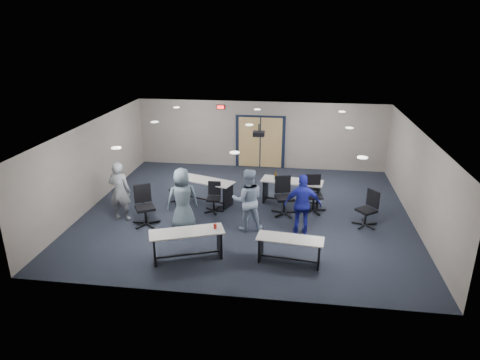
# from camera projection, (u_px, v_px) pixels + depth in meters

# --- Properties ---
(floor) EXTENTS (10.00, 10.00, 0.00)m
(floor) POSITION_uv_depth(u_px,v_px,m) (247.00, 211.00, 13.53)
(floor) COLOR black
(floor) RESTS_ON ground
(back_wall) EXTENTS (10.00, 0.04, 2.70)m
(back_wall) POSITION_uv_depth(u_px,v_px,m) (260.00, 135.00, 17.25)
(back_wall) COLOR gray
(back_wall) RESTS_ON floor
(front_wall) EXTENTS (10.00, 0.04, 2.70)m
(front_wall) POSITION_uv_depth(u_px,v_px,m) (221.00, 241.00, 8.88)
(front_wall) COLOR gray
(front_wall) RESTS_ON floor
(left_wall) EXTENTS (0.04, 9.00, 2.70)m
(left_wall) POSITION_uv_depth(u_px,v_px,m) (92.00, 164.00, 13.70)
(left_wall) COLOR gray
(left_wall) RESTS_ON floor
(right_wall) EXTENTS (0.04, 9.00, 2.70)m
(right_wall) POSITION_uv_depth(u_px,v_px,m) (417.00, 178.00, 12.43)
(right_wall) COLOR gray
(right_wall) RESTS_ON floor
(ceiling) EXTENTS (10.00, 9.00, 0.04)m
(ceiling) POSITION_uv_depth(u_px,v_px,m) (247.00, 128.00, 12.60)
(ceiling) COLOR silver
(ceiling) RESTS_ON back_wall
(double_door) EXTENTS (2.00, 0.07, 2.20)m
(double_door) POSITION_uv_depth(u_px,v_px,m) (260.00, 142.00, 17.32)
(double_door) COLOR black
(double_door) RESTS_ON back_wall
(exit_sign) EXTENTS (0.32, 0.07, 0.18)m
(exit_sign) POSITION_uv_depth(u_px,v_px,m) (221.00, 107.00, 17.02)
(exit_sign) COLOR black
(exit_sign) RESTS_ON back_wall
(ceiling_projector) EXTENTS (0.35, 0.32, 0.37)m
(ceiling_projector) POSITION_uv_depth(u_px,v_px,m) (259.00, 134.00, 13.12)
(ceiling_projector) COLOR black
(ceiling_projector) RESTS_ON ceiling
(ceiling_can_lights) EXTENTS (6.24, 5.74, 0.02)m
(ceiling_can_lights) POSITION_uv_depth(u_px,v_px,m) (248.00, 127.00, 12.84)
(ceiling_can_lights) COLOR silver
(ceiling_can_lights) RESTS_ON ceiling
(table_front_left) EXTENTS (1.94, 1.23, 0.87)m
(table_front_left) POSITION_uv_depth(u_px,v_px,m) (187.00, 240.00, 10.67)
(table_front_left) COLOR beige
(table_front_left) RESTS_ON floor
(table_front_right) EXTENTS (1.68, 0.72, 0.66)m
(table_front_right) POSITION_uv_depth(u_px,v_px,m) (290.00, 246.00, 10.51)
(table_front_right) COLOR beige
(table_front_right) RESTS_ON floor
(table_back_left) EXTENTS (2.07, 1.27, 0.80)m
(table_back_left) POSITION_uv_depth(u_px,v_px,m) (205.00, 187.00, 14.01)
(table_back_left) COLOR beige
(table_back_left) RESTS_ON floor
(table_back_right) EXTENTS (2.05, 0.95, 1.10)m
(table_back_right) POSITION_uv_depth(u_px,v_px,m) (291.00, 188.00, 13.93)
(table_back_right) COLOR beige
(table_back_right) RESTS_ON floor
(chair_back_a) EXTENTS (0.77, 0.77, 0.99)m
(chair_back_a) POSITION_uv_depth(u_px,v_px,m) (178.00, 188.00, 14.07)
(chair_back_a) COLOR black
(chair_back_a) RESTS_ON floor
(chair_back_b) EXTENTS (0.62, 0.62, 0.95)m
(chair_back_b) POSITION_uv_depth(u_px,v_px,m) (214.00, 198.00, 13.34)
(chair_back_b) COLOR black
(chair_back_b) RESTS_ON floor
(chair_back_c) EXTENTS (0.93, 0.93, 1.18)m
(chair_back_c) POSITION_uv_depth(u_px,v_px,m) (285.00, 196.00, 13.13)
(chair_back_c) COLOR black
(chair_back_c) RESTS_ON floor
(chair_back_d) EXTENTS (0.84, 0.84, 1.16)m
(chair_back_d) POSITION_uv_depth(u_px,v_px,m) (314.00, 194.00, 13.33)
(chair_back_d) COLOR black
(chair_back_d) RESTS_ON floor
(chair_loose_left) EXTENTS (1.02, 1.02, 1.19)m
(chair_loose_left) POSITION_uv_depth(u_px,v_px,m) (145.00, 206.00, 12.43)
(chair_loose_left) COLOR black
(chair_loose_left) RESTS_ON floor
(chair_loose_right) EXTENTS (0.94, 0.94, 1.07)m
(chair_loose_right) POSITION_uv_depth(u_px,v_px,m) (366.00, 209.00, 12.38)
(chair_loose_right) COLOR black
(chair_loose_right) RESTS_ON floor
(person_gray) EXTENTS (0.68, 0.46, 1.82)m
(person_gray) POSITION_uv_depth(u_px,v_px,m) (120.00, 191.00, 12.68)
(person_gray) COLOR gray
(person_gray) RESTS_ON floor
(person_plaid) EXTENTS (1.06, 0.91, 1.83)m
(person_plaid) POSITION_uv_depth(u_px,v_px,m) (183.00, 199.00, 12.07)
(person_plaid) COLOR slate
(person_plaid) RESTS_ON floor
(person_lightblue) EXTENTS (1.01, 0.85, 1.83)m
(person_lightblue) POSITION_uv_depth(u_px,v_px,m) (248.00, 200.00, 12.04)
(person_lightblue) COLOR #94A7C4
(person_lightblue) RESTS_ON floor
(person_navy) EXTENTS (1.06, 0.50, 1.75)m
(person_navy) POSITION_uv_depth(u_px,v_px,m) (303.00, 205.00, 11.83)
(person_navy) COLOR navy
(person_navy) RESTS_ON floor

